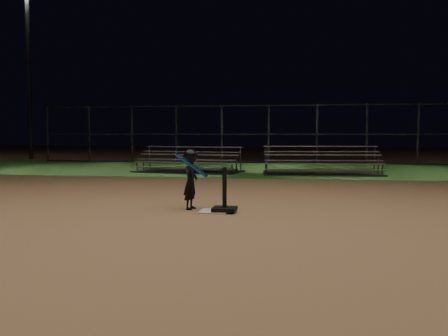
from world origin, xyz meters
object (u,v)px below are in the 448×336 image
at_px(child_batter, 191,177).
at_px(bleacher_right, 322,169).
at_px(light_pole_left, 28,59).
at_px(home_plate, 214,211).
at_px(bleacher_left, 188,167).
at_px(batting_tee, 225,203).

distance_m(child_batter, bleacher_right, 7.98).
bearing_deg(light_pole_left, home_plate, -51.23).
bearing_deg(light_pole_left, bleacher_left, -35.55).
xyz_separation_m(bleacher_left, bleacher_right, (4.33, -0.21, 0.01)).
relative_size(batting_tee, bleacher_right, 0.19).
distance_m(batting_tee, light_pole_left, 19.87).
height_order(home_plate, bleacher_right, bleacher_right).
bearing_deg(home_plate, light_pole_left, 128.77).
height_order(child_batter, bleacher_right, child_batter).
bearing_deg(child_batter, home_plate, -109.68).
bearing_deg(batting_tee, light_pole_left, 129.14).
xyz_separation_m(child_batter, bleacher_right, (2.46, 7.58, -0.36)).
xyz_separation_m(bleacher_right, light_pole_left, (-14.02, 7.14, 4.76)).
bearing_deg(home_plate, child_batter, 153.30).
xyz_separation_m(home_plate, bleacher_left, (-2.31, 8.02, 0.16)).
relative_size(bleacher_right, light_pole_left, 0.45).
relative_size(home_plate, bleacher_right, 0.12).
height_order(batting_tee, bleacher_left, bleacher_left).
xyz_separation_m(bleacher_left, light_pole_left, (-9.69, 6.92, 4.77)).
bearing_deg(bleacher_left, light_pole_left, 153.42).
bearing_deg(bleacher_left, batting_tee, -63.84).
xyz_separation_m(batting_tee, child_batter, (-0.62, 0.24, 0.39)).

